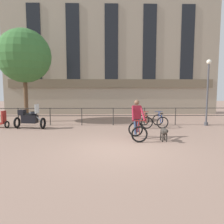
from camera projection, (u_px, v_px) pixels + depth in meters
The scene contains 10 objects.
ground_plane at pixel (117, 149), 7.93m from camera, with size 60.00×60.00×0.00m, color #8E7060.
canal_railing at pixel (113, 113), 13.02m from camera, with size 15.05×0.05×1.05m.
building_facade at pixel (111, 50), 18.26m from camera, with size 18.00×0.72×10.84m.
cyclist_with_bike at pixel (137, 121), 9.51m from camera, with size 0.69×1.18×1.70m.
dog at pixel (164, 132), 9.07m from camera, with size 0.25×0.86×0.57m.
parked_motorcycle at pixel (29, 118), 11.95m from camera, with size 1.69×0.84×1.35m.
parked_bicycle_near_lamp at pixel (145, 121), 12.44m from camera, with size 0.67×1.11×0.86m.
parked_bicycle_mid_left at pixel (160, 121), 12.46m from camera, with size 0.67×1.12×0.86m.
street_lamp at pixel (208, 89), 12.76m from camera, with size 0.28×0.28×3.86m.
tree_canalside_left at pixel (24, 56), 14.04m from camera, with size 3.42×3.42×5.99m.
Camera 1 is at (-0.36, -7.73, 2.21)m, focal length 35.00 mm.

